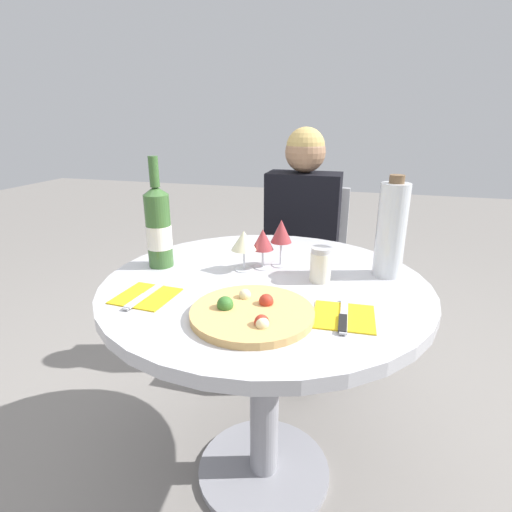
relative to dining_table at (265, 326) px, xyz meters
name	(u,v)px	position (x,y,z in m)	size (l,w,h in m)	color
ground_plane	(264,471)	(0.00, 0.00, -0.61)	(12.00, 12.00, 0.00)	gray
dining_table	(265,326)	(0.00, 0.00, 0.00)	(0.99, 0.99, 0.76)	gray
chair_behind_diner	(302,276)	(-0.02, 0.85, -0.17)	(0.41, 0.41, 0.89)	silver
seated_diner	(299,267)	(-0.02, 0.72, -0.07)	(0.35, 0.39, 1.19)	black
pizza_large	(252,313)	(0.03, -0.24, 0.17)	(0.31, 0.31, 0.05)	tan
wine_bottle	(158,227)	(-0.37, 0.03, 0.29)	(0.08, 0.08, 0.36)	#38602D
tall_carafe	(391,230)	(0.36, 0.15, 0.30)	(0.09, 0.09, 0.31)	silver
sugar_shaker	(321,265)	(0.16, 0.04, 0.21)	(0.06, 0.06, 0.11)	silver
wine_glass_back_right	(281,232)	(0.02, 0.14, 0.27)	(0.07, 0.07, 0.16)	silver
wine_glass_front_left	(244,241)	(-0.09, 0.07, 0.25)	(0.08, 0.08, 0.13)	silver
wine_glass_center	(263,240)	(-0.04, 0.10, 0.25)	(0.07, 0.07, 0.13)	silver
place_setting_left	(145,296)	(-0.29, -0.21, 0.16)	(0.16, 0.19, 0.01)	gold
place_setting_right	(344,317)	(0.25, -0.18, 0.16)	(0.16, 0.19, 0.01)	gold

